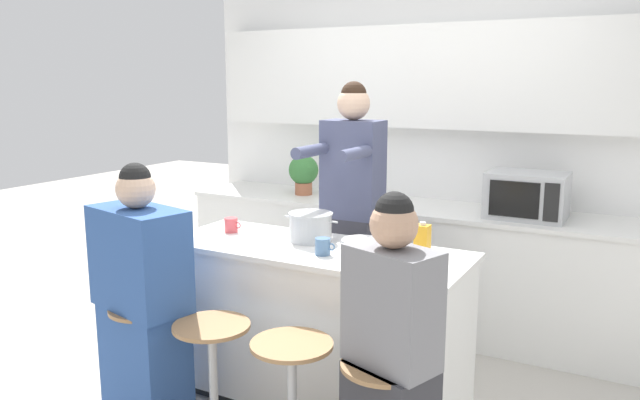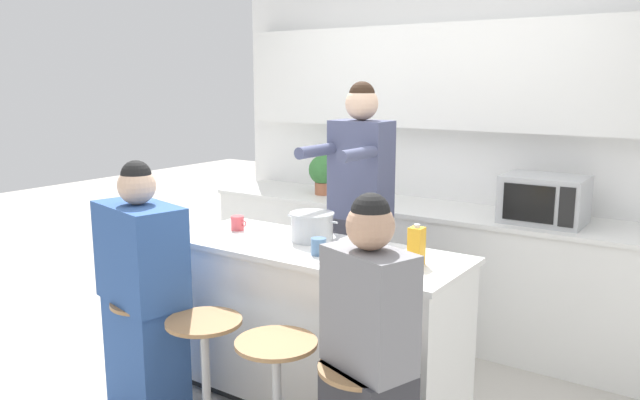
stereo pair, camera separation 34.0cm
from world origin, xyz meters
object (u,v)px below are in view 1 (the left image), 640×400
bar_stool_center_left (213,379)px  coffee_cup_near (323,246)px  bar_stool_leftmost (148,358)px  banana_bunch (407,266)px  person_seated_near (391,366)px  cooking_pot (311,227)px  potted_plant (304,172)px  person_cooking (352,224)px  fruit_bowl (362,245)px  microwave (527,195)px  coffee_cup_far (231,225)px  juice_carton (422,243)px  person_wrapped_blanket (142,305)px  kitchen_island (314,324)px

bar_stool_center_left → coffee_cup_near: bearing=56.0°
bar_stool_leftmost → banana_bunch: bearing=19.1°
person_seated_near → cooking_pot: (-0.79, 0.72, 0.36)m
potted_plant → coffee_cup_near: bearing=-56.7°
cooking_pot → coffee_cup_near: bearing=-48.0°
person_cooking → fruit_bowl: (0.31, -0.52, 0.03)m
fruit_bowl → microwave: microwave is taller
person_cooking → coffee_cup_far: size_ratio=16.29×
juice_carton → coffee_cup_near: bearing=-165.4°
bar_stool_leftmost → person_cooking: bearing=61.9°
person_cooking → microwave: 1.19m
bar_stool_center_left → potted_plant: bearing=107.6°
bar_stool_center_left → person_seated_near: person_seated_near is taller
person_wrapped_blanket → person_seated_near: bearing=13.5°
fruit_bowl → microwave: bearing=64.3°
kitchen_island → person_cooking: size_ratio=0.95×
potted_plant → juice_carton: bearing=-42.6°
kitchen_island → bar_stool_leftmost: kitchen_island is taller
fruit_bowl → potted_plant: bearing=130.6°
person_wrapped_blanket → coffee_cup_near: 0.99m
cooking_pot → microwave: bearing=52.2°
coffee_cup_near → coffee_cup_far: (-0.71, 0.17, -0.00)m
juice_carton → kitchen_island: bearing=-178.5°
bar_stool_leftmost → potted_plant: potted_plant is taller
fruit_bowl → juice_carton: (0.35, -0.05, 0.07)m
kitchen_island → fruit_bowl: size_ratio=7.61×
bar_stool_center_left → potted_plant: (-0.63, 1.98, 0.73)m
bar_stool_leftmost → juice_carton: size_ratio=3.13×
person_wrapped_blanket → coffee_cup_near: bearing=45.5°
fruit_bowl → coffee_cup_near: 0.23m
kitchen_island → potted_plant: 1.73m
coffee_cup_near → bar_stool_leftmost: bearing=-148.8°
juice_carton → potted_plant: size_ratio=0.65×
person_cooking → banana_bunch: bearing=-48.1°
juice_carton → microwave: microwave is taller
person_seated_near → cooking_pot: person_seated_near is taller
kitchen_island → coffee_cup_near: size_ratio=15.13×
banana_bunch → potted_plant: bearing=133.7°
fruit_bowl → banana_bunch: bearing=-32.7°
person_cooking → coffee_cup_near: bearing=-75.9°
bar_stool_center_left → bar_stool_leftmost: bearing=176.9°
fruit_bowl → banana_bunch: fruit_bowl is taller
fruit_bowl → coffee_cup_far: size_ratio=2.03×
juice_carton → banana_bunch: bearing=-94.8°
person_wrapped_blanket → potted_plant: bearing=108.5°
kitchen_island → fruit_bowl: (0.26, 0.06, 0.48)m
person_seated_near → cooking_pot: bearing=156.9°
coffee_cup_near → microwave: (0.75, 1.44, 0.10)m
person_cooking → coffee_cup_near: 0.71m
person_seated_near → coffee_cup_far: person_seated_near is taller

